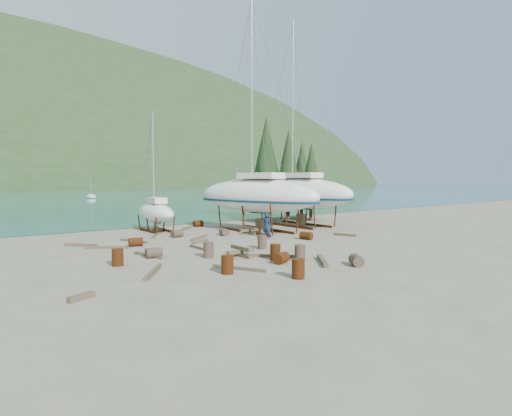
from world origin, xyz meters
TOP-DOWN VIEW (x-y plane):
  - ground at (0.00, 0.00)m, footprint 600.00×600.00m
  - far_house_right at (30.00, 190.00)m, footprint 6.60×5.60m
  - cypress_near_right at (12.50, 12.00)m, footprint 3.60×3.60m
  - cypress_mid_right at (14.00, 10.00)m, footprint 3.06×3.06m
  - cypress_back_left at (11.00, 14.00)m, footprint 4.14×4.14m
  - cypress_far_right at (15.50, 13.00)m, footprint 3.24×3.24m
  - moored_boat_mid at (10.00, 80.00)m, footprint 2.00×5.00m
  - large_sailboat_near at (3.73, 6.37)m, footprint 6.55×12.81m
  - large_sailboat_far at (9.49, 7.46)m, footprint 5.26×12.71m
  - small_sailboat_shore at (-3.09, 11.59)m, footprint 2.23×6.36m
  - worker at (1.98, 2.74)m, footprint 0.55×0.75m
  - drum_0 at (-6.80, -5.09)m, footprint 0.58×0.58m
  - drum_1 at (-0.61, -7.68)m, footprint 0.98×1.05m
  - drum_2 at (-7.33, 5.13)m, footprint 0.98×0.75m
  - drum_3 at (-4.79, -7.77)m, footprint 0.58×0.58m
  - drum_4 at (1.49, 12.48)m, footprint 0.89×0.60m
  - drum_5 at (-1.25, -0.71)m, footprint 0.58×0.58m
  - drum_6 at (3.80, 0.40)m, footprint 0.79×1.00m
  - drum_8 at (-10.30, -0.19)m, footprint 0.58×0.58m
  - drum_9 at (-3.24, 7.32)m, footprint 0.96×0.72m
  - drum_10 at (-2.91, -3.98)m, footprint 0.58×0.58m
  - drum_11 at (0.16, 5.94)m, footprint 0.79×1.00m
  - drum_12 at (-3.24, -4.87)m, footprint 1.03×0.86m
  - drum_15 at (-7.98, 0.67)m, footprint 0.95×0.69m
  - drum_16 at (-5.47, -1.14)m, footprint 0.58×0.58m
  - drum_17 at (-2.00, -4.97)m, footprint 0.58×0.58m
  - timber_0 at (-4.30, 8.95)m, footprint 1.71×2.47m
  - timber_1 at (7.55, -0.11)m, footprint 0.79×1.78m
  - timber_2 at (-10.24, 7.29)m, footprint 1.70×1.85m
  - timber_3 at (-5.90, -4.73)m, footprint 1.49×2.62m
  - timber_5 at (-2.51, -3.32)m, footprint 2.17×2.09m
  - timber_6 at (-0.29, 11.37)m, footprint 1.50×1.27m
  - timber_8 at (-3.15, 3.87)m, footprint 1.71×0.97m
  - timber_10 at (-2.32, 5.54)m, footprint 2.27×1.70m
  - timber_11 at (-4.52, 1.47)m, footprint 0.21×2.53m
  - timber_12 at (-8.08, 1.19)m, footprint 0.79×2.42m
  - timber_13 at (-13.32, -5.25)m, footprint 1.03×0.55m
  - timber_14 at (-9.53, -2.91)m, footprint 1.80×2.39m
  - timber_15 at (-6.73, 7.06)m, footprint 1.14×2.58m
  - timber_16 at (-1.43, -6.09)m, footprint 1.87×2.23m
  - timber_17 at (-9.16, 5.39)m, footprint 2.29×1.75m
  - timber_pile_fore at (-3.88, -2.06)m, footprint 1.80×1.80m
  - timber_pile_aft at (2.35, 5.56)m, footprint 1.80×1.80m

SIDE VIEW (x-z plane):
  - ground at x=0.00m, z-range 0.00..0.00m
  - timber_0 at x=-4.30m, z-range 0.00..0.14m
  - timber_15 at x=-6.73m, z-range 0.00..0.15m
  - timber_3 at x=-5.90m, z-range 0.00..0.15m
  - timber_11 at x=-4.52m, z-range 0.00..0.15m
  - timber_5 at x=-2.51m, z-range 0.00..0.16m
  - timber_17 at x=-9.16m, z-range 0.00..0.16m
  - timber_10 at x=-2.32m, z-range 0.00..0.16m
  - timber_12 at x=-8.08m, z-range 0.00..0.17m
  - timber_14 at x=-9.53m, z-range 0.00..0.18m
  - timber_2 at x=-10.24m, z-range 0.00..0.19m
  - timber_8 at x=-3.15m, z-range 0.00..0.19m
  - timber_6 at x=-0.29m, z-range 0.00..0.19m
  - timber_1 at x=7.55m, z-range 0.00..0.19m
  - timber_13 at x=-13.32m, z-range 0.00..0.22m
  - timber_16 at x=-1.43m, z-range 0.00..0.23m
  - drum_1 at x=-0.61m, z-range 0.00..0.58m
  - drum_2 at x=-7.33m, z-range 0.00..0.58m
  - drum_4 at x=1.49m, z-range 0.00..0.58m
  - drum_6 at x=3.80m, z-range 0.00..0.58m
  - drum_9 at x=-3.24m, z-range 0.00..0.58m
  - drum_11 at x=0.16m, z-range 0.00..0.58m
  - drum_12 at x=-3.24m, z-range 0.00..0.58m
  - drum_15 at x=-7.98m, z-range 0.00..0.58m
  - timber_pile_fore at x=-3.88m, z-range 0.00..0.60m
  - timber_pile_aft at x=2.35m, z-range 0.00..0.60m
  - moored_boat_mid at x=10.00m, z-range -2.64..3.41m
  - drum_0 at x=-6.80m, z-range 0.00..0.88m
  - drum_3 at x=-4.79m, z-range 0.00..0.88m
  - drum_5 at x=-1.25m, z-range 0.00..0.88m
  - drum_8 at x=-10.30m, z-range 0.00..0.88m
  - drum_10 at x=-2.91m, z-range 0.00..0.88m
  - drum_16 at x=-5.47m, z-range 0.00..0.88m
  - drum_17 at x=-2.00m, z-range 0.00..0.88m
  - worker at x=1.98m, z-range 0.00..1.91m
  - small_sailboat_shore at x=-3.09m, z-range -3.37..6.71m
  - far_house_right at x=30.00m, z-range 0.12..5.72m
  - large_sailboat_near at x=3.73m, z-range -6.57..12.81m
  - large_sailboat_far at x=9.49m, z-range -6.57..12.93m
  - cypress_mid_right at x=14.00m, z-range 0.67..9.17m
  - cypress_far_right at x=15.50m, z-range 0.71..9.71m
  - cypress_near_right at x=12.50m, z-range 0.79..10.79m
  - cypress_back_left at x=11.00m, z-range 0.91..12.41m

